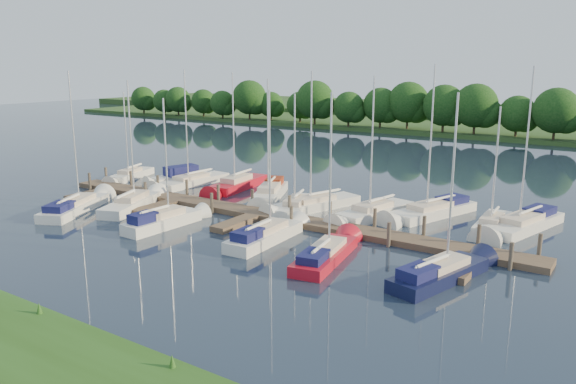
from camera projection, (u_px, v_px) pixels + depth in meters
The scene contains 23 objects.
ground at pixel (185, 245), 35.16m from camera, with size 260.00×260.00×0.00m, color #1A2634.
dock at pixel (255, 216), 41.04m from camera, with size 40.00×6.00×0.40m.
mooring_pilings at pixel (264, 208), 41.87m from camera, with size 38.24×2.84×2.00m.
far_shore at pixel (493, 128), 95.95m from camera, with size 180.00×30.00×0.60m, color #21441A.
distant_hill at pixel (524, 115), 116.15m from camera, with size 220.00×40.00×1.40m, color #3A5826.
treeline at pixel (470, 110), 84.82m from camera, with size 144.10×9.95×8.10m.
sailboat_n_0 at pixel (130, 176), 55.26m from camera, with size 3.22×6.90×8.86m.
motorboat at pixel (179, 178), 53.63m from camera, with size 3.36×6.59×2.00m.
sailboat_n_2 at pixel (190, 183), 52.36m from camera, with size 2.55×8.75×10.96m.
sailboat_n_3 at pixel (236, 186), 50.67m from camera, with size 2.80×8.44×10.83m.
sailboat_n_4 at pixel (270, 194), 47.32m from camera, with size 4.54×7.87×10.38m.
sailboat_n_5 at pixel (295, 208), 42.98m from camera, with size 3.43×7.27×9.37m.
sailboat_n_6 at pixel (313, 206), 43.75m from camera, with size 4.36×8.65×10.97m.
sailboat_n_7 at pixel (372, 214), 41.27m from camera, with size 3.45×8.44×10.70m.
sailboat_n_8 at pixel (430, 212), 41.65m from camera, with size 4.59×9.07×11.47m.
sailboat_n_9 at pixel (491, 225), 38.45m from camera, with size 1.90×6.82×8.73m.
sailboat_n_10 at pixel (522, 226), 38.24m from camera, with size 4.05×9.05×11.37m.
sailboat_s_0 at pixel (77, 207), 43.26m from camera, with size 5.02×8.47×10.97m.
sailboat_s_1 at pixel (133, 205), 44.07m from camera, with size 4.15×7.92×10.33m.
sailboat_s_2 at pixel (164, 222), 38.93m from camera, with size 1.90×7.06×9.34m.
sailboat_s_3 at pixel (267, 236), 35.80m from camera, with size 2.09×7.73×9.99m.
sailboat_s_4 at pixel (327, 254), 32.49m from camera, with size 2.95×7.91×9.92m.
sailboat_s_5 at pixel (442, 274), 29.39m from camera, with size 3.52×7.94×10.13m.
Camera 1 is at (23.96, -24.32, 11.10)m, focal length 35.00 mm.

